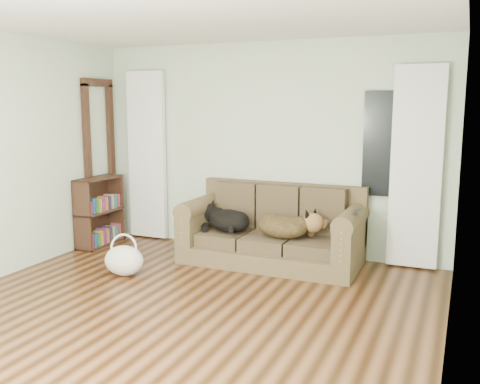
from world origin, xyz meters
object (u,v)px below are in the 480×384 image
at_px(dog_black_lab, 226,220).
at_px(dog_shepherd, 286,225).
at_px(sofa, 271,226).
at_px(bookshelf, 99,208).
at_px(tote_bag, 124,261).

distance_m(dog_black_lab, dog_shepherd, 0.77).
distance_m(sofa, dog_shepherd, 0.23).
bearing_deg(sofa, dog_black_lab, -174.96).
relative_size(dog_shepherd, bookshelf, 0.70).
distance_m(dog_black_lab, bookshelf, 1.80).
distance_m(tote_bag, bookshelf, 1.43).
bearing_deg(dog_shepherd, tote_bag, 44.20).
xyz_separation_m(sofa, tote_bag, (-1.32, -1.05, -0.29)).
height_order(dog_black_lab, dog_shepherd, dog_shepherd).
relative_size(dog_black_lab, bookshelf, 0.69).
relative_size(dog_black_lab, dog_shepherd, 0.99).
xyz_separation_m(dog_shepherd, tote_bag, (-1.53, -0.98, -0.33)).
bearing_deg(bookshelf, sofa, 0.51).
bearing_deg(sofa, dog_shepherd, -20.26).
relative_size(sofa, bookshelf, 2.28).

